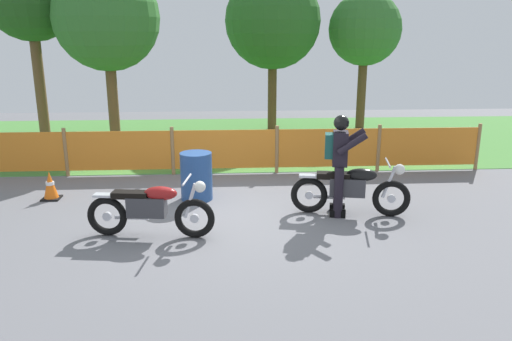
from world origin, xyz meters
name	(u,v)px	position (x,y,z in m)	size (l,w,h in m)	color
ground	(226,215)	(0.00, 0.00, -0.01)	(24.00, 24.00, 0.02)	slate
grass_verge	(225,139)	(0.00, 6.31, 0.01)	(24.00, 7.39, 0.01)	#4C8C3D
barrier_fence	(225,149)	(0.00, 2.62, 0.54)	(11.41, 0.08, 1.05)	#997547
tree_near_left	(107,18)	(-2.97, 5.52, 3.36)	(2.71, 2.71, 4.74)	brown
tree_near_right	(273,21)	(1.52, 7.88, 3.36)	(2.94, 2.94, 4.85)	brown
tree_rightmost	(365,30)	(4.40, 7.86, 3.11)	(2.26, 2.26, 4.27)	brown
motorcycle_lead	(151,208)	(-1.11, -0.86, 0.45)	(1.94, 0.60, 0.92)	black
motorcycle_trailing	(351,189)	(2.10, -0.10, 0.46)	(1.97, 0.69, 0.94)	black
rider_trailing	(339,159)	(1.89, -0.06, 0.95)	(0.74, 0.62, 1.69)	black
traffic_cone	(50,186)	(-3.23, 1.04, 0.26)	(0.32, 0.32, 0.53)	black
spare_drum	(196,176)	(-0.53, 0.88, 0.44)	(0.58, 0.58, 0.88)	navy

